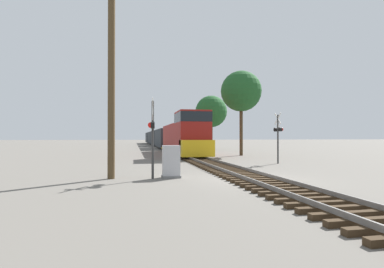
# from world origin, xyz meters

# --- Properties ---
(ground_plane) EXTENTS (400.00, 400.00, 0.00)m
(ground_plane) POSITION_xyz_m (0.00, 0.00, 0.00)
(ground_plane) COLOR #666059
(rail_track_bed) EXTENTS (2.60, 160.00, 0.31)m
(rail_track_bed) POSITION_xyz_m (0.00, -0.00, 0.14)
(rail_track_bed) COLOR #382819
(rail_track_bed) RESTS_ON ground
(freight_train) EXTENTS (2.93, 77.95, 4.47)m
(freight_train) POSITION_xyz_m (0.00, 48.67, 1.83)
(freight_train) COLOR maroon
(freight_train) RESTS_ON ground
(crossing_signal_near) EXTENTS (0.38, 1.01, 3.95)m
(crossing_signal_near) POSITION_xyz_m (-4.62, 1.10, 2.42)
(crossing_signal_near) COLOR #333333
(crossing_signal_near) RESTS_ON ground
(crossing_signal_far) EXTENTS (0.38, 1.01, 3.90)m
(crossing_signal_far) POSITION_xyz_m (5.35, 7.60, 2.36)
(crossing_signal_far) COLOR #333333
(crossing_signal_far) RESTS_ON ground
(relay_cabinet) EXTENTS (0.94, 0.56, 1.61)m
(relay_cabinet) POSITION_xyz_m (-3.66, 1.31, 0.79)
(relay_cabinet) COLOR slate
(relay_cabinet) RESTS_ON ground
(utility_pole) EXTENTS (1.80, 0.35, 9.88)m
(utility_pole) POSITION_xyz_m (-6.57, 1.54, 5.03)
(utility_pole) COLOR #4C3A23
(utility_pole) RESTS_ON ground
(tree_far_right) EXTENTS (4.44, 4.44, 9.26)m
(tree_far_right) POSITION_xyz_m (6.07, 17.49, 7.01)
(tree_far_right) COLOR #473521
(tree_far_right) RESTS_ON ground
(tree_mid_background) EXTENTS (5.19, 5.19, 8.81)m
(tree_mid_background) POSITION_xyz_m (7.04, 33.93, 6.18)
(tree_mid_background) COLOR #473521
(tree_mid_background) RESTS_ON ground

